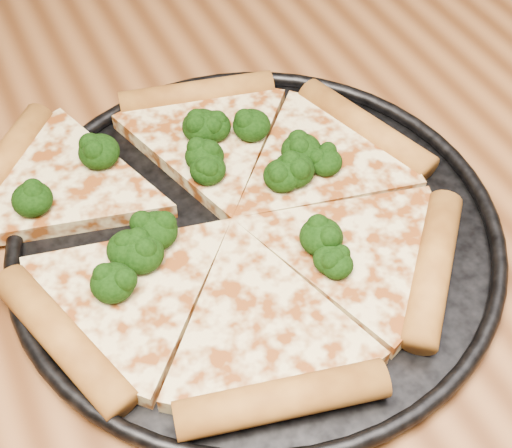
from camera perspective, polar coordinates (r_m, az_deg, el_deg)
name	(u,v)px	position (r m, az deg, el deg)	size (l,w,h in m)	color
dining_table	(197,322)	(0.62, -4.59, -7.54)	(1.20, 0.90, 0.75)	brown
pizza_pan	(256,231)	(0.55, 0.00, -0.56)	(0.37, 0.37, 0.02)	black
pizza	(223,219)	(0.55, -2.58, 0.43)	(0.37, 0.36, 0.03)	beige
broccoli_florets	(209,187)	(0.55, -3.62, 2.85)	(0.24, 0.20, 0.02)	black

